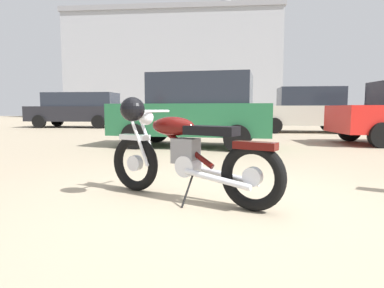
{
  "coord_description": "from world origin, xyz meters",
  "views": [
    {
      "loc": [
        -0.2,
        -3.34,
        0.94
      ],
      "look_at": [
        -0.37,
        1.28,
        0.46
      ],
      "focal_mm": 31.38,
      "sensor_mm": 36.0,
      "label": 1
    }
  ],
  "objects_px": {
    "vintage_motorcycle": "(182,153)",
    "silver_sedan_mid": "(195,110)",
    "white_estate_far": "(78,109)",
    "pale_sedan_back": "(305,109)"
  },
  "relations": [
    {
      "from": "pale_sedan_back",
      "to": "vintage_motorcycle",
      "type": "bearing_deg",
      "value": 72.21
    },
    {
      "from": "vintage_motorcycle",
      "to": "silver_sedan_mid",
      "type": "xyz_separation_m",
      "value": [
        0.02,
        4.92,
        0.43
      ]
    },
    {
      "from": "silver_sedan_mid",
      "to": "white_estate_far",
      "type": "distance_m",
      "value": 10.51
    },
    {
      "from": "vintage_motorcycle",
      "to": "pale_sedan_back",
      "type": "bearing_deg",
      "value": -82.15
    },
    {
      "from": "vintage_motorcycle",
      "to": "silver_sedan_mid",
      "type": "distance_m",
      "value": 4.94
    },
    {
      "from": "silver_sedan_mid",
      "to": "white_estate_far",
      "type": "height_order",
      "value": "silver_sedan_mid"
    },
    {
      "from": "vintage_motorcycle",
      "to": "silver_sedan_mid",
      "type": "height_order",
      "value": "silver_sedan_mid"
    },
    {
      "from": "vintage_motorcycle",
      "to": "white_estate_far",
      "type": "distance_m",
      "value": 14.78
    },
    {
      "from": "pale_sedan_back",
      "to": "white_estate_far",
      "type": "height_order",
      "value": "pale_sedan_back"
    },
    {
      "from": "vintage_motorcycle",
      "to": "pale_sedan_back",
      "type": "xyz_separation_m",
      "value": [
        4.28,
        10.18,
        0.43
      ]
    }
  ]
}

